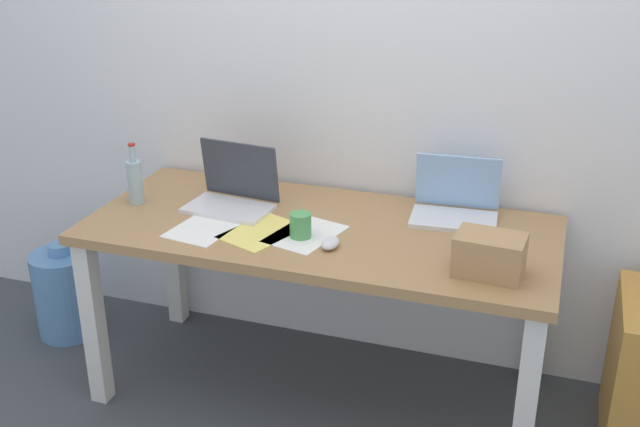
{
  "coord_description": "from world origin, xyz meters",
  "views": [
    {
      "loc": [
        0.85,
        -2.56,
        1.97
      ],
      "look_at": [
        0.0,
        0.0,
        0.81
      ],
      "focal_mm": 43.43,
      "sensor_mm": 36.0,
      "label": 1
    }
  ],
  "objects_px": {
    "desk": "(320,248)",
    "laptop_right": "(455,205)",
    "computer_mouse": "(330,243)",
    "cardboard_box": "(489,255)",
    "coffee_mug": "(301,226)",
    "water_cooler_jug": "(66,293)",
    "laptop_left": "(233,193)",
    "beer_bottle": "(135,180)"
  },
  "relations": [
    {
      "from": "laptop_left",
      "to": "computer_mouse",
      "type": "relative_size",
      "value": 3.57
    },
    {
      "from": "laptop_right",
      "to": "computer_mouse",
      "type": "relative_size",
      "value": 3.44
    },
    {
      "from": "computer_mouse",
      "to": "cardboard_box",
      "type": "height_order",
      "value": "cardboard_box"
    },
    {
      "from": "laptop_left",
      "to": "laptop_right",
      "type": "bearing_deg",
      "value": 11.26
    },
    {
      "from": "desk",
      "to": "laptop_right",
      "type": "bearing_deg",
      "value": 26.22
    },
    {
      "from": "laptop_left",
      "to": "beer_bottle",
      "type": "distance_m",
      "value": 0.4
    },
    {
      "from": "computer_mouse",
      "to": "water_cooler_jug",
      "type": "relative_size",
      "value": 0.22
    },
    {
      "from": "computer_mouse",
      "to": "cardboard_box",
      "type": "distance_m",
      "value": 0.56
    },
    {
      "from": "cardboard_box",
      "to": "water_cooler_jug",
      "type": "bearing_deg",
      "value": 172.22
    },
    {
      "from": "laptop_right",
      "to": "water_cooler_jug",
      "type": "distance_m",
      "value": 1.85
    },
    {
      "from": "desk",
      "to": "computer_mouse",
      "type": "distance_m",
      "value": 0.23
    },
    {
      "from": "desk",
      "to": "cardboard_box",
      "type": "bearing_deg",
      "value": -16.64
    },
    {
      "from": "laptop_left",
      "to": "cardboard_box",
      "type": "xyz_separation_m",
      "value": [
        1.05,
        -0.26,
        0.01
      ]
    },
    {
      "from": "coffee_mug",
      "to": "water_cooler_jug",
      "type": "distance_m",
      "value": 1.39
    },
    {
      "from": "desk",
      "to": "water_cooler_jug",
      "type": "distance_m",
      "value": 1.35
    },
    {
      "from": "laptop_right",
      "to": "coffee_mug",
      "type": "height_order",
      "value": "laptop_right"
    },
    {
      "from": "laptop_left",
      "to": "water_cooler_jug",
      "type": "bearing_deg",
      "value": 179.68
    },
    {
      "from": "laptop_right",
      "to": "coffee_mug",
      "type": "bearing_deg",
      "value": -144.97
    },
    {
      "from": "laptop_right",
      "to": "coffee_mug",
      "type": "relative_size",
      "value": 3.62
    },
    {
      "from": "computer_mouse",
      "to": "cardboard_box",
      "type": "xyz_separation_m",
      "value": [
        0.56,
        -0.03,
        0.05
      ]
    },
    {
      "from": "computer_mouse",
      "to": "water_cooler_jug",
      "type": "distance_m",
      "value": 1.5
    },
    {
      "from": "beer_bottle",
      "to": "water_cooler_jug",
      "type": "xyz_separation_m",
      "value": [
        -0.49,
        0.08,
        -0.65
      ]
    },
    {
      "from": "laptop_left",
      "to": "cardboard_box",
      "type": "distance_m",
      "value": 1.08
    },
    {
      "from": "desk",
      "to": "laptop_left",
      "type": "distance_m",
      "value": 0.42
    },
    {
      "from": "water_cooler_jug",
      "to": "coffee_mug",
      "type": "bearing_deg",
      "value": -8.75
    },
    {
      "from": "water_cooler_jug",
      "to": "computer_mouse",
      "type": "bearing_deg",
      "value": -9.87
    },
    {
      "from": "desk",
      "to": "cardboard_box",
      "type": "distance_m",
      "value": 0.71
    },
    {
      "from": "cardboard_box",
      "to": "computer_mouse",
      "type": "bearing_deg",
      "value": 177.37
    },
    {
      "from": "laptop_right",
      "to": "laptop_left",
      "type": "bearing_deg",
      "value": -168.74
    },
    {
      "from": "laptop_left",
      "to": "laptop_right",
      "type": "xyz_separation_m",
      "value": [
        0.86,
        0.17,
        -0.01
      ]
    },
    {
      "from": "beer_bottle",
      "to": "computer_mouse",
      "type": "relative_size",
      "value": 2.53
    },
    {
      "from": "computer_mouse",
      "to": "cardboard_box",
      "type": "relative_size",
      "value": 0.44
    },
    {
      "from": "beer_bottle",
      "to": "cardboard_box",
      "type": "xyz_separation_m",
      "value": [
        1.44,
        -0.18,
        -0.03
      ]
    },
    {
      "from": "laptop_left",
      "to": "laptop_right",
      "type": "distance_m",
      "value": 0.88
    },
    {
      "from": "water_cooler_jug",
      "to": "desk",
      "type": "bearing_deg",
      "value": -3.02
    },
    {
      "from": "beer_bottle",
      "to": "coffee_mug",
      "type": "xyz_separation_m",
      "value": [
        0.75,
        -0.11,
        -0.05
      ]
    },
    {
      "from": "desk",
      "to": "water_cooler_jug",
      "type": "relative_size",
      "value": 3.93
    },
    {
      "from": "cardboard_box",
      "to": "coffee_mug",
      "type": "relative_size",
      "value": 2.38
    },
    {
      "from": "coffee_mug",
      "to": "water_cooler_jug",
      "type": "bearing_deg",
      "value": 171.25
    },
    {
      "from": "computer_mouse",
      "to": "beer_bottle",
      "type": "bearing_deg",
      "value": 171.99
    },
    {
      "from": "beer_bottle",
      "to": "computer_mouse",
      "type": "height_order",
      "value": "beer_bottle"
    },
    {
      "from": "laptop_left",
      "to": "laptop_right",
      "type": "relative_size",
      "value": 1.04
    }
  ]
}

